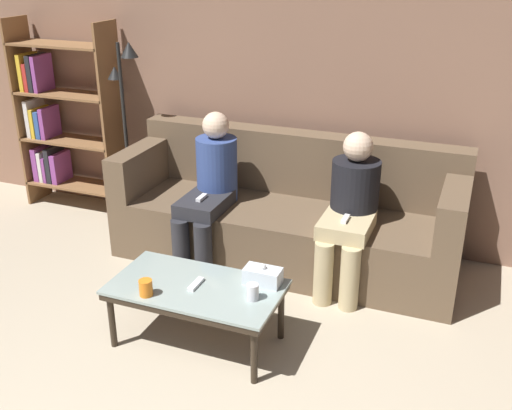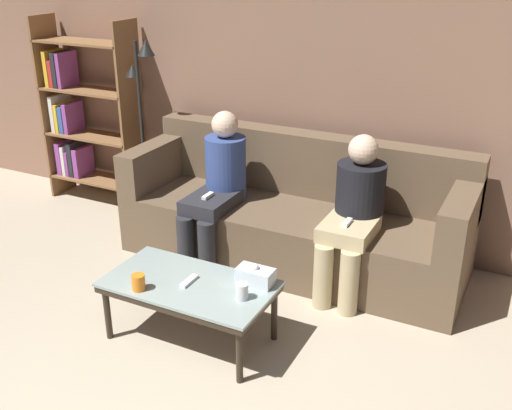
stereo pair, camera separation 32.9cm
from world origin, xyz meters
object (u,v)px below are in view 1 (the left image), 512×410
(couch, at_px, (287,217))
(seated_person_mid_left, at_px, (351,207))
(tissue_box, at_px, (263,276))
(game_remote, at_px, (196,284))
(bookshelf, at_px, (58,121))
(standing_lamp, at_px, (127,117))
(cup_near_left, at_px, (253,292))
(cup_near_right, at_px, (146,288))
(coffee_table, at_px, (196,292))
(seated_person_left_end, at_px, (210,186))

(couch, distance_m, seated_person_mid_left, 0.63)
(tissue_box, bearing_deg, game_remote, -154.92)
(bookshelf, bearing_deg, standing_lamp, -9.75)
(cup_near_left, distance_m, cup_near_right, 0.61)
(couch, bearing_deg, standing_lamp, 175.03)
(coffee_table, distance_m, game_remote, 0.05)
(standing_lamp, bearing_deg, cup_near_left, -39.64)
(coffee_table, xyz_separation_m, bookshelf, (-2.12, 1.51, 0.45))
(standing_lamp, bearing_deg, seated_person_mid_left, -9.86)
(cup_near_left, xyz_separation_m, cup_near_right, (-0.59, -0.18, 0.00))
(coffee_table, bearing_deg, couch, 83.07)
(coffee_table, relative_size, bookshelf, 0.60)
(game_remote, bearing_deg, coffee_table, 94.76)
(cup_near_right, distance_m, standing_lamp, 1.97)
(couch, relative_size, game_remote, 17.17)
(cup_near_left, xyz_separation_m, game_remote, (-0.37, 0.02, -0.04))
(bookshelf, bearing_deg, coffee_table, -35.35)
(tissue_box, height_order, bookshelf, bookshelf)
(bookshelf, distance_m, seated_person_mid_left, 2.85)
(cup_near_left, height_order, seated_person_left_end, seated_person_left_end)
(cup_near_right, height_order, tissue_box, tissue_box)
(cup_near_right, height_order, seated_person_mid_left, seated_person_mid_left)
(cup_near_left, xyz_separation_m, seated_person_mid_left, (0.31, 1.04, 0.16))
(tissue_box, distance_m, game_remote, 0.40)
(coffee_table, height_order, cup_near_left, cup_near_left)
(cup_near_right, relative_size, seated_person_left_end, 0.09)
(cup_near_right, distance_m, seated_person_mid_left, 1.52)
(seated_person_left_end, bearing_deg, standing_lamp, 158.73)
(bookshelf, height_order, seated_person_left_end, bookshelf)
(game_remote, bearing_deg, cup_near_right, -137.36)
(cup_near_right, relative_size, standing_lamp, 0.06)
(cup_near_right, height_order, bookshelf, bookshelf)
(coffee_table, height_order, seated_person_mid_left, seated_person_mid_left)
(tissue_box, distance_m, standing_lamp, 2.11)
(cup_near_right, relative_size, tissue_box, 0.45)
(bookshelf, xyz_separation_m, standing_lamp, (0.82, -0.14, 0.15))
(cup_near_left, relative_size, standing_lamp, 0.06)
(standing_lamp, distance_m, seated_person_mid_left, 2.04)
(tissue_box, bearing_deg, standing_lamp, 144.19)
(standing_lamp, relative_size, seated_person_left_end, 1.37)
(couch, xyz_separation_m, seated_person_mid_left, (0.53, -0.22, 0.26))
(coffee_table, bearing_deg, tissue_box, 25.08)
(couch, bearing_deg, coffee_table, -96.93)
(coffee_table, height_order, tissue_box, tissue_box)
(game_remote, height_order, bookshelf, bookshelf)
(tissue_box, bearing_deg, seated_person_mid_left, 69.40)
(seated_person_left_end, bearing_deg, game_remote, -69.38)
(cup_near_right, bearing_deg, game_remote, 42.64)
(tissue_box, distance_m, seated_person_left_end, 1.13)
(standing_lamp, bearing_deg, tissue_box, -35.81)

